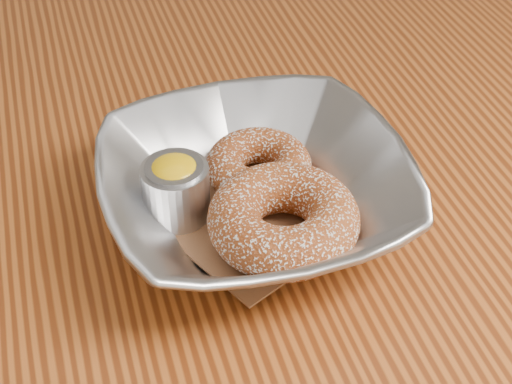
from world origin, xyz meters
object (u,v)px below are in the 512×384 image
object	(u,v)px
serving_bowl	(256,192)
ramekin	(176,188)
table	(219,252)
donut_back	(259,166)
donut_front	(284,219)

from	to	relation	value
serving_bowl	ramekin	bearing A→B (deg)	165.31
table	serving_bowl	xyz separation A→B (m)	(0.02, -0.07, 0.13)
serving_bowl	ramekin	size ratio (longest dim) A/B	4.44
table	donut_back	world-z (taller)	donut_back
donut_back	donut_front	world-z (taller)	donut_front
donut_front	table	bearing A→B (deg)	104.20
serving_bowl	donut_front	distance (m)	0.04
table	ramekin	bearing A→B (deg)	-130.23
table	donut_front	xyz separation A→B (m)	(0.03, -0.11, 0.13)
table	serving_bowl	size ratio (longest dim) A/B	4.90
donut_front	ramekin	size ratio (longest dim) A/B	2.12
donut_front	ramekin	distance (m)	0.09
donut_front	ramekin	bearing A→B (deg)	143.39
donut_front	ramekin	world-z (taller)	ramekin
serving_bowl	donut_back	world-z (taller)	serving_bowl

